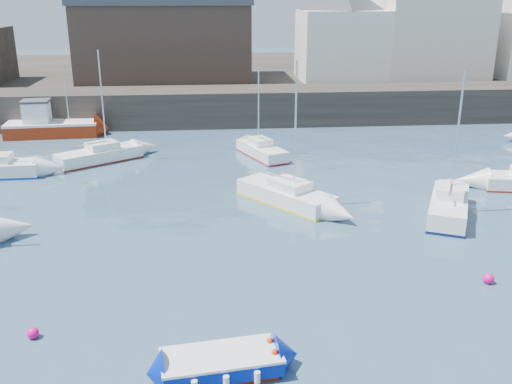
{
  "coord_description": "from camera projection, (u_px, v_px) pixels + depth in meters",
  "views": [
    {
      "loc": [
        -2.42,
        -14.42,
        10.7
      ],
      "look_at": [
        0.0,
        12.0,
        1.5
      ],
      "focal_mm": 40.0,
      "sensor_mm": 36.0,
      "label": 1
    }
  ],
  "objects": [
    {
      "name": "warehouse",
      "position": [
        165.0,
        39.0,
        55.06
      ],
      "size": [
        16.4,
        10.4,
        7.6
      ],
      "color": "#3D2D26",
      "rests_on": "land_strip"
    },
    {
      "name": "sailboat_c",
      "position": [
        449.0,
        206.0,
        28.96
      ],
      "size": [
        4.0,
        5.78,
        7.31
      ],
      "color": "white",
      "rests_on": "ground"
    },
    {
      "name": "sailboat_h",
      "position": [
        100.0,
        155.0,
        38.41
      ],
      "size": [
        5.75,
        4.76,
        7.37
      ],
      "color": "white",
      "rests_on": "ground"
    },
    {
      "name": "water",
      "position": [
        292.0,
        368.0,
        17.29
      ],
      "size": [
        220.0,
        220.0,
        0.0
      ],
      "primitive_type": "plane",
      "color": "#2D4760",
      "rests_on": "ground"
    },
    {
      "name": "land_strip",
      "position": [
        224.0,
        79.0,
        66.69
      ],
      "size": [
        90.0,
        32.0,
        2.8
      ],
      "primitive_type": "cube",
      "color": "#28231E",
      "rests_on": "ground"
    },
    {
      "name": "blue_dinghy",
      "position": [
        221.0,
        363.0,
        16.89
      ],
      "size": [
        3.74,
        2.1,
        0.68
      ],
      "color": "maroon",
      "rests_on": "ground"
    },
    {
      "name": "buoy_far",
      "position": [
        284.0,
        177.0,
        35.28
      ],
      "size": [
        0.38,
        0.38,
        0.38
      ],
      "primitive_type": "sphere",
      "color": "#FF097A",
      "rests_on": "ground"
    },
    {
      "name": "sailboat_f",
      "position": [
        262.0,
        150.0,
        39.65
      ],
      "size": [
        3.35,
        5.26,
        6.53
      ],
      "color": "white",
      "rests_on": "ground"
    },
    {
      "name": "fishing_boat",
      "position": [
        49.0,
        125.0,
        45.34
      ],
      "size": [
        7.22,
        3.08,
        4.68
      ],
      "color": "maroon",
      "rests_on": "ground"
    },
    {
      "name": "bldg_east_a",
      "position": [
        432.0,
        15.0,
        55.64
      ],
      "size": [
        13.36,
        13.36,
        11.8
      ],
      "color": "beige",
      "rests_on": "land_strip"
    },
    {
      "name": "buoy_mid",
      "position": [
        488.0,
        283.0,
        22.35
      ],
      "size": [
        0.44,
        0.44,
        0.44
      ],
      "primitive_type": "sphere",
      "color": "#FF097A",
      "rests_on": "ground"
    },
    {
      "name": "bldg_east_d",
      "position": [
        342.0,
        31.0,
        54.86
      ],
      "size": [
        11.14,
        11.14,
        8.95
      ],
      "color": "white",
      "rests_on": "land_strip"
    },
    {
      "name": "sailboat_b",
      "position": [
        286.0,
        195.0,
        30.74
      ],
      "size": [
        5.16,
        5.85,
        7.65
      ],
      "color": "white",
      "rests_on": "ground"
    },
    {
      "name": "quay_wall",
      "position": [
        232.0,
        106.0,
        49.72
      ],
      "size": [
        90.0,
        5.0,
        3.0
      ],
      "primitive_type": "cube",
      "color": "#28231E",
      "rests_on": "ground"
    },
    {
      "name": "buoy_near",
      "position": [
        34.0,
        338.0,
        18.79
      ],
      "size": [
        0.4,
        0.4,
        0.4
      ],
      "primitive_type": "sphere",
      "color": "#FF097A",
      "rests_on": "ground"
    }
  ]
}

